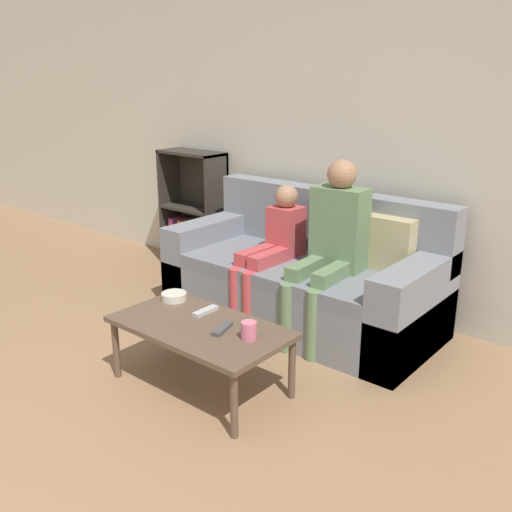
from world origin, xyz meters
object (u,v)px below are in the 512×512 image
(bookshelf, at_px, (195,224))
(person_child, at_px, (272,247))
(couch, at_px, (304,280))
(tv_remote_1, at_px, (222,329))
(person_adult, at_px, (333,238))
(tv_remote_0, at_px, (206,311))
(snack_bowl, at_px, (174,296))
(coffee_table, at_px, (200,331))
(cup_near, at_px, (249,331))

(bookshelf, distance_m, person_child, 1.40)
(couch, relative_size, tv_remote_1, 10.96)
(person_adult, xyz_separation_m, person_child, (-0.45, -0.05, -0.13))
(tv_remote_0, distance_m, snack_bowl, 0.29)
(tv_remote_1, bearing_deg, couch, 85.55)
(tv_remote_1, relative_size, snack_bowl, 1.15)
(person_adult, xyz_separation_m, tv_remote_0, (-0.27, -0.91, -0.29))
(snack_bowl, bearing_deg, coffee_table, -22.23)
(couch, height_order, tv_remote_0, couch)
(person_adult, xyz_separation_m, snack_bowl, (-0.56, -0.89, -0.28))
(tv_remote_0, bearing_deg, couch, 91.21)
(person_adult, height_order, snack_bowl, person_adult)
(cup_near, height_order, tv_remote_0, cup_near)
(tv_remote_0, bearing_deg, coffee_table, -56.54)
(bookshelf, xyz_separation_m, tv_remote_0, (1.49, -1.36, -0.00))
(person_adult, distance_m, person_child, 0.48)
(person_adult, bearing_deg, bookshelf, 162.41)
(couch, height_order, coffee_table, couch)
(coffee_table, height_order, tv_remote_0, tv_remote_0)
(coffee_table, height_order, person_adult, person_adult)
(coffee_table, distance_m, person_child, 1.05)
(person_adult, distance_m, tv_remote_0, 0.99)
(cup_near, distance_m, tv_remote_0, 0.42)
(tv_remote_0, bearing_deg, tv_remote_1, -24.75)
(couch, distance_m, person_adult, 0.48)
(cup_near, bearing_deg, person_adult, 98.05)
(couch, distance_m, bookshelf, 1.52)
(cup_near, height_order, tv_remote_1, cup_near)
(bookshelf, distance_m, coffee_table, 2.17)
(person_adult, height_order, cup_near, person_adult)
(cup_near, bearing_deg, couch, 110.92)
(coffee_table, height_order, snack_bowl, snack_bowl)
(bookshelf, bearing_deg, person_adult, -14.39)
(coffee_table, xyz_separation_m, person_adult, (0.18, 1.05, 0.34))
(couch, xyz_separation_m, person_adult, (0.28, -0.09, 0.38))
(cup_near, relative_size, tv_remote_0, 0.56)
(cup_near, distance_m, snack_bowl, 0.71)
(couch, relative_size, snack_bowl, 12.60)
(bookshelf, xyz_separation_m, person_child, (1.30, -0.50, 0.15))
(couch, bearing_deg, snack_bowl, -105.96)
(bookshelf, height_order, tv_remote_1, bookshelf)
(coffee_table, xyz_separation_m, person_child, (-0.27, 0.99, 0.20))
(coffee_table, height_order, cup_near, cup_near)
(tv_remote_0, relative_size, snack_bowl, 1.11)
(snack_bowl, bearing_deg, person_adult, 58.00)
(bookshelf, relative_size, tv_remote_0, 6.20)
(coffee_table, relative_size, snack_bowl, 6.52)
(tv_remote_1, height_order, snack_bowl, snack_bowl)
(person_adult, bearing_deg, coffee_table, -102.99)
(tv_remote_1, bearing_deg, coffee_table, 172.14)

